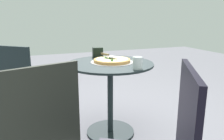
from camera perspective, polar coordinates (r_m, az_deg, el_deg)
ground_plane at (r=2.29m, az=-0.43°, el=-15.87°), size 10.00×10.00×0.00m
patio_table at (r=2.09m, az=-0.46°, el=-3.63°), size 0.80×0.80×0.71m
pizza_on_tray at (r=2.06m, az=-0.01°, el=2.49°), size 0.40×0.40×0.05m
pizza_server at (r=2.11m, az=-1.09°, el=3.86°), size 0.11×0.21×0.02m
drinking_cup at (r=1.79m, az=6.66°, el=1.84°), size 0.08×0.08×0.10m
napkin_dispenser at (r=2.31m, az=-3.76°, el=4.62°), size 0.11×0.09×0.10m
patio_chair_near at (r=1.30m, az=-19.86°, el=-15.34°), size 0.54×0.54×0.91m
patio_chair_far at (r=2.14m, az=-22.57°, el=-4.24°), size 0.61×0.61×0.90m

